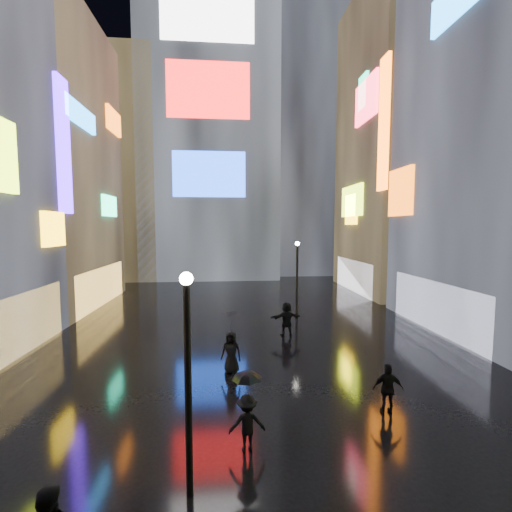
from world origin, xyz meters
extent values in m
plane|color=black|center=(0.00, 20.00, 0.00)|extent=(140.00, 140.00, 0.00)
cube|color=#FFC659|center=(-11.10, 14.00, 1.50)|extent=(0.20, 10.00, 3.00)
cube|color=#F4AE0C|center=(-10.85, 18.32, 6.06)|extent=(0.25, 2.24, 1.94)
cube|color=#4013F4|center=(-10.85, 20.00, 11.00)|extent=(0.25, 1.40, 8.00)
cube|color=black|center=(-16.00, 26.00, 11.00)|extent=(10.00, 12.00, 22.00)
cube|color=#FFC659|center=(-11.10, 26.00, 1.50)|extent=(0.20, 10.00, 3.00)
cube|color=#18DC94|center=(-10.85, 27.82, 7.91)|extent=(0.25, 3.00, 1.71)
cube|color=#1880E8|center=(-10.85, 22.61, 13.61)|extent=(0.25, 4.84, 1.37)
cube|color=#F45E0C|center=(-10.85, 29.70, 15.31)|extent=(0.25, 3.32, 1.94)
cube|color=white|center=(11.10, 17.00, 1.50)|extent=(0.20, 9.00, 3.00)
cube|color=#F45E0C|center=(10.85, 21.12, 8.58)|extent=(0.25, 2.99, 3.26)
cube|color=#F45E0C|center=(10.85, 24.00, 14.00)|extent=(0.25, 1.40, 10.00)
cube|color=black|center=(16.00, 30.00, 14.00)|extent=(10.00, 12.00, 28.00)
cube|color=white|center=(11.10, 30.00, 1.50)|extent=(0.20, 9.00, 3.00)
cube|color=#C4F418|center=(10.85, 30.32, 8.66)|extent=(0.25, 4.92, 2.91)
cube|color=#F43047|center=(10.85, 27.51, 17.02)|extent=(0.25, 4.36, 3.46)
cube|color=#F4AE0C|center=(10.85, 30.44, 7.84)|extent=(0.25, 2.63, 2.87)
cube|color=#18DC94|center=(10.85, 28.19, 17.94)|extent=(0.25, 1.69, 2.90)
cube|color=black|center=(-3.00, 44.00, 21.00)|extent=(16.00, 14.00, 42.00)
cube|color=white|center=(-3.00, 36.90, 30.00)|extent=(10.00, 0.20, 8.00)
cube|color=#FF1414|center=(-3.00, 36.90, 21.00)|extent=(9.00, 0.20, 6.00)
cube|color=#194CFF|center=(-3.00, 36.90, 12.00)|extent=(8.00, 0.20, 5.00)
cube|color=black|center=(9.00, 46.00, 17.00)|extent=(12.00, 12.00, 34.00)
cube|color=black|center=(-14.00, 42.00, 13.00)|extent=(10.00, 10.00, 26.00)
cylinder|color=black|center=(-2.09, 5.69, 2.50)|extent=(0.16, 0.16, 5.00)
sphere|color=white|center=(-2.09, 5.69, 5.05)|extent=(0.30, 0.30, 0.30)
cylinder|color=black|center=(3.67, 21.26, 2.50)|extent=(0.16, 0.16, 5.00)
sphere|color=white|center=(3.67, 21.26, 5.05)|extent=(0.30, 0.30, 0.30)
imported|color=black|center=(-0.67, 7.18, 0.79)|extent=(1.06, 0.66, 1.57)
imported|color=black|center=(4.10, 8.67, 0.83)|extent=(1.03, 0.57, 1.67)
imported|color=black|center=(-1.03, 12.31, 0.89)|extent=(1.01, 0.83, 1.78)
imported|color=black|center=(2.19, 17.01, 0.96)|extent=(1.84, 0.76, 1.93)
imported|color=black|center=(-0.67, 7.18, 1.92)|extent=(1.09, 1.09, 0.70)
imported|color=black|center=(-1.03, 12.31, 2.21)|extent=(1.12, 1.13, 0.86)
camera|label=1|loc=(-1.22, -1.81, 6.18)|focal=24.00mm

